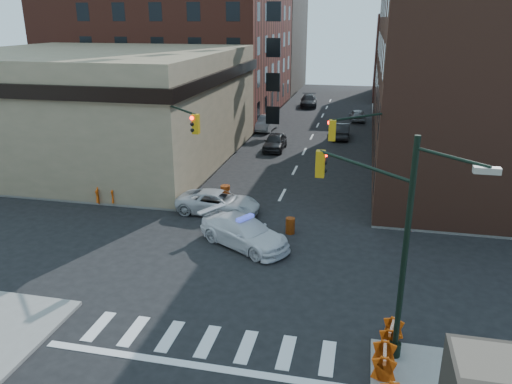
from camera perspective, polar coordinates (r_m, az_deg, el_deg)
The scene contains 28 objects.
ground at distance 25.27m, azimuth -0.81°, elevation -7.82°, with size 140.00×140.00×0.00m, color black.
sidewalk_nw at distance 62.53m, azimuth -14.73°, elevation 8.16°, with size 34.00×54.50×0.15m, color gray.
bank_building at distance 44.88m, azimuth -17.61°, elevation 9.44°, with size 22.00×22.00×9.00m, color #968262.
apartment_block at distance 66.25m, azimuth -9.01°, elevation 19.53°, with size 25.00×25.00×24.00m, color #5C281D.
commercial_row_ne at distance 45.28m, azimuth 22.86°, elevation 12.13°, with size 14.00×34.00×14.00m, color #522D21.
filler_nw at distance 86.58m, azimuth -1.79°, elevation 17.00°, with size 20.00×18.00×16.00m, color #51473C.
filler_ne at distance 80.54m, azimuth 19.34°, elevation 14.37°, with size 16.00×16.00×12.00m, color #5C281D.
signal_pole_se at distance 17.77m, azimuth 14.20°, elevation -4.21°, with size 5.40×5.27×8.00m.
signal_pole_nw at distance 30.23m, azimuth -9.40°, elevation 5.31°, with size 3.58×3.67×8.00m.
signal_pole_ne at distance 28.16m, azimuth 13.37°, elevation 4.01°, with size 3.67×3.58×8.00m.
tree_ne_near at distance 48.59m, azimuth 15.20°, elevation 9.15°, with size 3.00×3.00×4.85m.
tree_ne_far at distance 56.49m, azimuth 14.93°, elevation 10.52°, with size 3.00×3.00×4.85m.
police_car at distance 26.49m, azimuth -1.36°, elevation -4.61°, with size 2.19×5.39×1.56m, color white.
pickup at distance 30.90m, azimuth -4.31°, elevation -1.20°, with size 2.39×5.17×1.44m, color #BBBCC0.
parked_car_wnear at distance 45.90m, azimuth 2.18°, elevation 5.75°, with size 1.79×4.44×1.51m, color black.
parked_car_wfar at distance 54.18m, azimuth 1.21°, elevation 7.88°, with size 1.62×4.63×1.53m, color gray.
parked_car_wdeep at distance 69.35m, azimuth 6.04°, elevation 10.32°, with size 2.18×5.35×1.55m, color black.
parked_car_enear at distance 51.20m, azimuth 9.69°, elevation 6.93°, with size 1.62×4.66×1.53m, color black.
parked_car_efar at distance 60.36m, azimuth 11.51°, elevation 8.61°, with size 1.62×4.03×1.37m, color gray.
pedestrian_a at distance 34.86m, azimuth -8.13°, elevation 1.44°, with size 0.57×0.37×1.56m, color black.
pedestrian_b at distance 33.59m, azimuth -15.37°, elevation 0.63°, with size 0.97×0.76×2.00m, color black.
pedestrian_c at distance 35.59m, azimuth -18.19°, elevation 1.08°, with size 0.96×0.40×1.63m, color #1C232B.
barrel_road at distance 28.16m, azimuth 3.93°, elevation -3.86°, with size 0.52×0.52×0.92m, color #CD5709.
barrel_bank at distance 32.92m, azimuth -3.52°, elevation -0.18°, with size 0.62×0.62×1.11m, color #C45F09.
barricade_se_a at distance 19.59m, azimuth 15.22°, elevation -15.45°, with size 1.14×0.57×0.85m, color red, non-canonical shape.
barricade_se_b at distance 18.23m, azimuth 14.41°, elevation -18.22°, with size 1.21×0.60×0.90m, color red, non-canonical shape.
barricade_nw_a at distance 33.31m, azimuth -9.38°, elevation -0.17°, with size 1.09×0.54×0.82m, color #DF470A, non-canonical shape.
barricade_nw_b at distance 33.68m, azimuth -16.70°, elevation -0.34°, with size 1.36×0.68×1.02m, color #C46409, non-canonical shape.
Camera 1 is at (5.20, -21.87, 11.54)m, focal length 35.00 mm.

